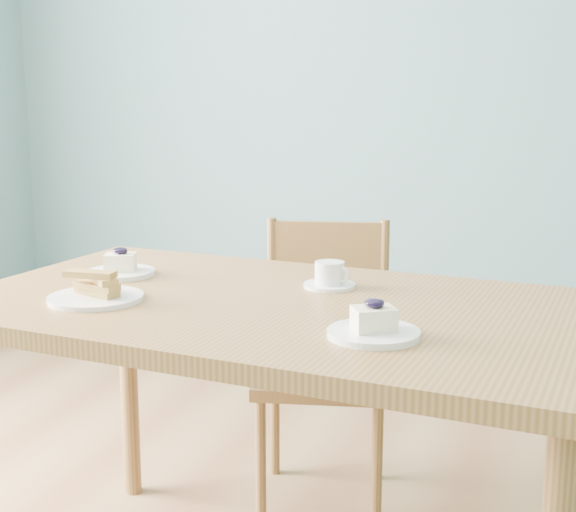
{
  "coord_description": "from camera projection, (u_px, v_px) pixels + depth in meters",
  "views": [
    {
      "loc": [
        0.39,
        -1.47,
        1.21
      ],
      "look_at": [
        -0.16,
        0.21,
        0.86
      ],
      "focal_mm": 50.0,
      "sensor_mm": 36.0,
      "label": 1
    }
  ],
  "objects": [
    {
      "name": "cheesecake_plate_far",
      "position": [
        121.0,
        268.0,
        2.03
      ],
      "size": [
        0.17,
        0.17,
        0.07
      ],
      "rotation": [
        0.0,
        0.0,
        0.34
      ],
      "color": "white",
      "rests_on": "dining_table"
    },
    {
      "name": "cheesecake_plate_near",
      "position": [
        374.0,
        327.0,
        1.51
      ],
      "size": [
        0.18,
        0.18,
        0.07
      ],
      "rotation": [
        0.0,
        0.0,
        0.53
      ],
      "color": "white",
      "rests_on": "dining_table"
    },
    {
      "name": "room",
      "position": [
        336.0,
        18.0,
        1.46
      ],
      "size": [
        5.01,
        5.01,
        2.71
      ],
      "color": "olive",
      "rests_on": "ground"
    },
    {
      "name": "dining_chair",
      "position": [
        324.0,
        361.0,
        2.41
      ],
      "size": [
        0.45,
        0.44,
        0.84
      ],
      "rotation": [
        0.0,
        0.0,
        0.2
      ],
      "color": "#8D5E35",
      "rests_on": "ground"
    },
    {
      "name": "dining_table",
      "position": [
        274.0,
        334.0,
        1.79
      ],
      "size": [
        1.5,
        0.96,
        0.76
      ],
      "rotation": [
        0.0,
        0.0,
        -0.1
      ],
      "color": "#8D5E35",
      "rests_on": "ground"
    },
    {
      "name": "biscotti_plate",
      "position": [
        95.0,
        291.0,
        1.78
      ],
      "size": [
        0.21,
        0.21,
        0.07
      ],
      "rotation": [
        0.0,
        0.0,
        -0.26
      ],
      "color": "white",
      "rests_on": "dining_table"
    },
    {
      "name": "coffee_cup",
      "position": [
        330.0,
        277.0,
        1.9
      ],
      "size": [
        0.12,
        0.12,
        0.06
      ],
      "rotation": [
        0.0,
        0.0,
        -0.34
      ],
      "color": "white",
      "rests_on": "dining_table"
    }
  ]
}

